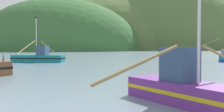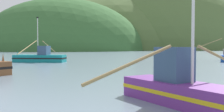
# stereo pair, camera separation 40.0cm
# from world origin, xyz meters

# --- Properties ---
(hill_mid_right) EXTENTS (187.69, 150.15, 95.56)m
(hill_mid_right) POSITION_xyz_m (34.94, 223.12, 0.00)
(hill_mid_right) COLOR #516B38
(hill_mid_right) RESTS_ON ground
(hill_far_center) EXTENTS (99.64, 79.71, 63.95)m
(hill_far_center) POSITION_xyz_m (-14.67, 161.07, 0.00)
(hill_far_center) COLOR #386633
(hill_far_center) RESTS_ON ground
(hill_far_right) EXTENTS (113.39, 90.71, 95.03)m
(hill_far_right) POSITION_xyz_m (72.36, 210.64, 0.00)
(hill_far_right) COLOR #386633
(hill_far_right) RESTS_ON ground
(hill_far_left) EXTENTS (130.28, 104.22, 107.53)m
(hill_far_left) POSITION_xyz_m (69.56, 196.16, 0.00)
(hill_far_left) COLOR #516B38
(hill_far_left) RESTS_ON ground
(fishing_boat_teal) EXTENTS (8.37, 13.84, 7.11)m
(fishing_boat_teal) POSITION_xyz_m (-12.54, 47.51, 0.77)
(fishing_boat_teal) COLOR #147F84
(fishing_boat_teal) RESTS_ON ground
(fishing_boat_purple) EXTENTS (8.58, 6.45, 5.33)m
(fishing_boat_purple) POSITION_xyz_m (-2.50, 17.81, 0.70)
(fishing_boat_purple) COLOR #6B2D84
(fishing_boat_purple) RESTS_ON ground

